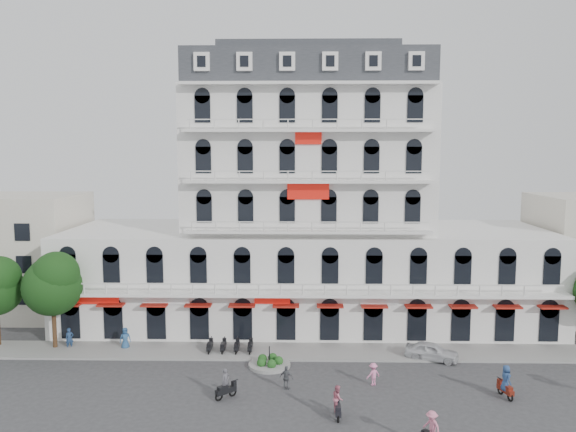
# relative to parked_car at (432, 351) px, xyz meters

# --- Properties ---
(ground) EXTENTS (120.00, 120.00, 0.00)m
(ground) POSITION_rel_parked_car_xyz_m (-9.70, -7.61, -0.70)
(ground) COLOR #38383A
(ground) RESTS_ON ground
(sidewalk) EXTENTS (53.00, 4.00, 0.16)m
(sidewalk) POSITION_rel_parked_car_xyz_m (-9.70, 1.39, -0.62)
(sidewalk) COLOR gray
(sidewalk) RESTS_ON ground
(main_building) EXTENTS (45.00, 15.00, 25.80)m
(main_building) POSITION_rel_parked_car_xyz_m (-9.70, 10.39, 9.26)
(main_building) COLOR silver
(main_building) RESTS_ON ground
(flank_building_west) EXTENTS (14.00, 10.00, 12.00)m
(flank_building_west) POSITION_rel_parked_car_xyz_m (-39.70, 12.39, 5.30)
(flank_building_west) COLOR beige
(flank_building_west) RESTS_ON ground
(traffic_island) EXTENTS (3.20, 3.20, 1.60)m
(traffic_island) POSITION_rel_parked_car_xyz_m (-12.70, -1.60, -0.44)
(traffic_island) COLOR gray
(traffic_island) RESTS_ON ground
(parked_scooter_row) EXTENTS (4.40, 1.80, 1.10)m
(parked_scooter_row) POSITION_rel_parked_car_xyz_m (-16.05, 1.19, -0.70)
(parked_scooter_row) COLOR black
(parked_scooter_row) RESTS_ON ground
(tree_west_inner) EXTENTS (4.76, 4.76, 8.25)m
(tree_west_inner) POSITION_rel_parked_car_xyz_m (-30.65, 1.88, 4.98)
(tree_west_inner) COLOR #382314
(tree_west_inner) RESTS_ON ground
(parked_car) EXTENTS (4.43, 3.03, 1.40)m
(parked_car) POSITION_rel_parked_car_xyz_m (0.00, 0.00, 0.00)
(parked_car) COLOR silver
(parked_car) RESTS_ON ground
(rider_west) EXTENTS (1.36, 1.25, 2.06)m
(rider_west) POSITION_rel_parked_car_xyz_m (-15.30, -7.23, 0.21)
(rider_west) COLOR black
(rider_west) RESTS_ON ground
(rider_southwest) EXTENTS (0.63, 1.70, 2.11)m
(rider_southwest) POSITION_rel_parked_car_xyz_m (-8.07, -9.83, 0.37)
(rider_southwest) COLOR black
(rider_southwest) RESTS_ON ground
(rider_east) EXTENTS (0.76, 1.68, 2.25)m
(rider_east) POSITION_rel_parked_car_xyz_m (3.30, -6.74, 0.43)
(rider_east) COLOR maroon
(rider_east) RESTS_ON ground
(rider_center) EXTENTS (1.18, 1.49, 2.24)m
(rider_center) POSITION_rel_parked_car_xyz_m (-3.18, -13.41, 0.49)
(rider_center) COLOR black
(rider_center) RESTS_ON ground
(pedestrian_left) EXTENTS (1.06, 0.91, 1.84)m
(pedestrian_left) POSITION_rel_parked_car_xyz_m (-24.83, 1.89, 0.22)
(pedestrian_left) COLOR #2B5381
(pedestrian_left) RESTS_ON ground
(pedestrian_mid) EXTENTS (1.05, 0.70, 1.66)m
(pedestrian_mid) POSITION_rel_parked_car_xyz_m (-11.31, -5.72, 0.13)
(pedestrian_mid) COLOR #56575D
(pedestrian_mid) RESTS_ON ground
(pedestrian_right) EXTENTS (1.19, 0.99, 1.60)m
(pedestrian_right) POSITION_rel_parked_car_xyz_m (-5.24, -4.89, 0.10)
(pedestrian_right) COLOR pink
(pedestrian_right) RESTS_ON ground
(pedestrian_far) EXTENTS (0.77, 0.71, 1.77)m
(pedestrian_far) POSITION_rel_parked_car_xyz_m (-29.48, 1.89, 0.18)
(pedestrian_far) COLOR navy
(pedestrian_far) RESTS_ON ground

